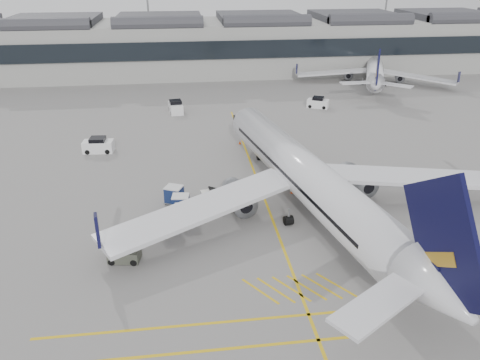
{
  "coord_description": "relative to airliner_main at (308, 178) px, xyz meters",
  "views": [
    {
      "loc": [
        1.85,
        -35.21,
        22.74
      ],
      "look_at": [
        6.94,
        4.57,
        4.0
      ],
      "focal_mm": 35.0,
      "sensor_mm": 36.0,
      "label": 1
    }
  ],
  "objects": [
    {
      "name": "ramp_agent_a",
      "position": [
        -7.07,
        4.44,
        -2.64
      ],
      "size": [
        0.77,
        0.72,
        1.78
      ],
      "primitive_type": "imported",
      "rotation": [
        0.0,
        0.0,
        0.62
      ],
      "color": "#FB510D",
      "rests_on": "ground"
    },
    {
      "name": "service_van_mid",
      "position": [
        -12.92,
        35.67,
        -2.61
      ],
      "size": [
        2.52,
        4.26,
        2.07
      ],
      "rotation": [
        0.0,
        0.0,
        1.7
      ],
      "color": "white",
      "rests_on": "ground"
    },
    {
      "name": "ramp_agent_b",
      "position": [
        -9.39,
        3.0,
        -2.72
      ],
      "size": [
        0.99,
        0.98,
        1.62
      ],
      "primitive_type": "imported",
      "rotation": [
        0.0,
        0.0,
        3.89
      ],
      "color": "#F5540C",
      "rests_on": "ground"
    },
    {
      "name": "ground",
      "position": [
        -13.74,
        -5.08,
        -3.53
      ],
      "size": [
        220.0,
        220.0,
        0.0
      ],
      "primitive_type": "plane",
      "color": "gray",
      "rests_on": "ground"
    },
    {
      "name": "baggage_cart_c",
      "position": [
        -12.26,
        -0.56,
        -2.63
      ],
      "size": [
        1.67,
        1.41,
        1.68
      ],
      "rotation": [
        0.0,
        0.0,
        0.06
      ],
      "color": "gray",
      "rests_on": "ground"
    },
    {
      "name": "service_van_right",
      "position": [
        11.31,
        35.58,
        -2.71
      ],
      "size": [
        4.01,
        3.19,
        1.84
      ],
      "rotation": [
        0.0,
        0.0,
        -0.46
      ],
      "color": "white",
      "rests_on": "ground"
    },
    {
      "name": "belt_loader",
      "position": [
        -9.01,
        2.59,
        -3.0
      ],
      "size": [
        4.61,
        2.01,
        1.84
      ],
      "rotation": [
        0.0,
        0.0,
        0.15
      ],
      "color": "silver",
      "rests_on": "ground"
    },
    {
      "name": "safety_cone_nose",
      "position": [
        -4.24,
        19.59,
        -3.28
      ],
      "size": [
        0.37,
        0.37,
        0.51
      ],
      "primitive_type": "cone",
      "color": "#F24C0A",
      "rests_on": "ground"
    },
    {
      "name": "baggage_cart_a",
      "position": [
        -13.18,
        3.2,
        -2.52
      ],
      "size": [
        2.25,
        2.09,
        1.9
      ],
      "rotation": [
        0.0,
        0.0,
        -0.42
      ],
      "color": "gray",
      "rests_on": "ground"
    },
    {
      "name": "service_van_left",
      "position": [
        -23.06,
        19.09,
        -2.65
      ],
      "size": [
        4.0,
        2.21,
        1.98
      ],
      "rotation": [
        0.0,
        0.0,
        -0.08
      ],
      "color": "white",
      "rests_on": "ground"
    },
    {
      "name": "light_masts",
      "position": [
        -15.4,
        80.92,
        10.96
      ],
      "size": [
        113.0,
        0.6,
        25.45
      ],
      "color": "slate",
      "rests_on": "ground"
    },
    {
      "name": "airliner_far",
      "position": [
        27.5,
        51.17,
        -0.81
      ],
      "size": [
        29.96,
        33.16,
        9.29
      ],
      "rotation": [
        0.0,
        0.0,
        -0.37
      ],
      "color": "silver",
      "rests_on": "ground"
    },
    {
      "name": "apron_markings",
      "position": [
        -3.74,
        4.92,
        -3.53
      ],
      "size": [
        0.25,
        60.0,
        0.01
      ],
      "primitive_type": "cube",
      "color": "gold",
      "rests_on": "ground"
    },
    {
      "name": "terminal",
      "position": [
        -13.74,
        66.84,
        2.61
      ],
      "size": [
        200.0,
        20.45,
        12.4
      ],
      "color": "#9E9E99",
      "rests_on": "ground"
    },
    {
      "name": "airliner_main",
      "position": [
        0.0,
        0.0,
        0.0
      ],
      "size": [
        40.66,
        44.83,
        12.03
      ],
      "rotation": [
        0.0,
        0.0,
        0.19
      ],
      "color": "silver",
      "rests_on": "ground"
    },
    {
      "name": "baggage_cart_b",
      "position": [
        -13.88,
        -2.38,
        -2.58
      ],
      "size": [
        1.84,
        1.59,
        1.77
      ],
      "rotation": [
        0.0,
        0.0,
        -0.13
      ],
      "color": "gray",
      "rests_on": "ground"
    },
    {
      "name": "baggage_cart_d",
      "position": [
        -12.51,
        1.18,
        -2.55
      ],
      "size": [
        1.92,
        1.66,
        1.84
      ],
      "rotation": [
        0.0,
        0.0,
        -0.13
      ],
      "color": "gray",
      "rests_on": "ground"
    },
    {
      "name": "pushback_tug",
      "position": [
        -17.32,
        -6.65,
        -2.9
      ],
      "size": [
        2.77,
        1.96,
        1.43
      ],
      "rotation": [
        0.0,
        0.0,
        -0.17
      ],
      "color": "#474A3E",
      "rests_on": "ground"
    },
    {
      "name": "safety_cone_engine",
      "position": [
        -0.53,
        3.96,
        -3.26
      ],
      "size": [
        0.39,
        0.39,
        0.54
      ],
      "primitive_type": "cone",
      "color": "#F24C0A",
      "rests_on": "ground"
    }
  ]
}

